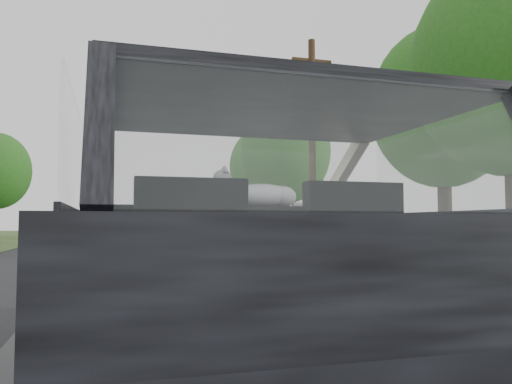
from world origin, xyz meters
TOP-DOWN VIEW (x-y plane):
  - subject_car at (0.00, 0.00)m, footprint 1.80×4.00m
  - dashboard at (0.00, 0.62)m, footprint 1.58×0.45m
  - driver_seat at (-0.40, -0.29)m, footprint 0.50×0.72m
  - passenger_seat at (0.40, -0.29)m, footprint 0.50×0.72m
  - steering_wheel at (-0.40, 0.33)m, footprint 0.36×0.36m
  - cat at (0.26, 0.67)m, footprint 0.63×0.21m
  - guardrail at (4.30, 10.00)m, footprint 0.05×90.00m
  - other_car at (-0.85, 16.84)m, footprint 1.96×4.53m
  - highway_sign at (5.83, 19.41)m, footprint 0.22×0.97m
  - utility_pole at (6.24, 14.00)m, footprint 0.28×0.28m
  - tree_1 at (11.63, 13.76)m, footprint 5.75×5.75m
  - tree_2 at (8.21, 22.35)m, footprint 5.74×5.74m
  - tree_3 at (12.13, 38.93)m, footprint 6.39×6.39m

SIDE VIEW (x-z plane):
  - guardrail at x=4.30m, z-range 0.42..0.74m
  - subject_car at x=0.00m, z-range 0.00..1.45m
  - other_car at x=-0.85m, z-range 0.00..1.47m
  - dashboard at x=0.00m, z-range 0.70..1.00m
  - driver_seat at x=-0.40m, z-range 0.67..1.09m
  - passenger_seat at x=0.40m, z-range 0.67..1.09m
  - steering_wheel at x=-0.40m, z-range 0.90..0.94m
  - cat at x=0.26m, z-range 0.95..1.23m
  - highway_sign at x=5.83m, z-range 0.00..2.40m
  - tree_2 at x=8.21m, z-range 0.00..7.31m
  - utility_pole at x=6.24m, z-range 0.00..7.64m
  - tree_1 at x=11.63m, z-range 0.00..8.44m
  - tree_3 at x=12.13m, z-range 0.00..9.15m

